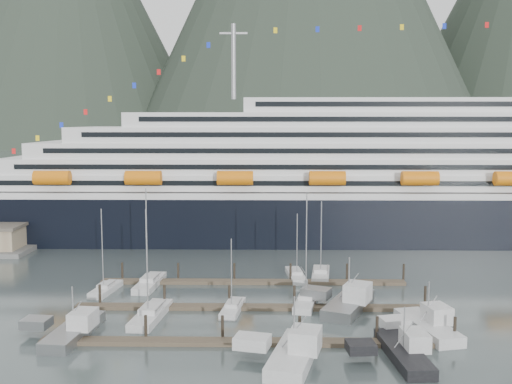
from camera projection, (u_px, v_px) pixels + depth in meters
ground at (288, 316)px, 78.72m from camera, size 1600.00×1600.00×0.00m
cruise_ship at (416, 183)px, 131.35m from camera, size 210.00×30.40×50.30m
dock_near at (249, 341)px, 68.89m from camera, size 48.18×2.28×3.20m
dock_mid at (251, 307)px, 81.79m from camera, size 48.18×2.28×3.20m
dock_far at (253, 281)px, 94.70m from camera, size 48.18×2.28×3.20m
sailboat_a at (106, 289)px, 89.80m from camera, size 3.43×8.36×13.17m
sailboat_b at (151, 315)px, 77.65m from camera, size 4.09×11.44×15.13m
sailboat_c at (233, 309)px, 80.70m from camera, size 3.27×8.33×10.47m
sailboat_d at (307, 301)px, 84.16m from camera, size 4.58×11.05×16.40m
sailboat_e at (150, 283)px, 93.04m from camera, size 3.56×10.78×15.95m
sailboat_f at (321, 275)px, 98.41m from camera, size 3.76×9.57×13.20m
sailboat_g at (296, 276)px, 97.85m from camera, size 3.27×9.57×11.19m
trawler_a at (72, 329)px, 71.26m from camera, size 9.02×12.46×6.68m
trawler_b at (293, 353)px, 63.74m from camera, size 9.97×12.72×7.92m
trawler_c at (402, 351)px, 64.65m from camera, size 8.91×12.58×6.26m
trawler_d at (427, 325)px, 72.63m from camera, size 9.22×12.10×6.91m
trawler_e at (348, 303)px, 81.37m from camera, size 10.93×12.91×8.06m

